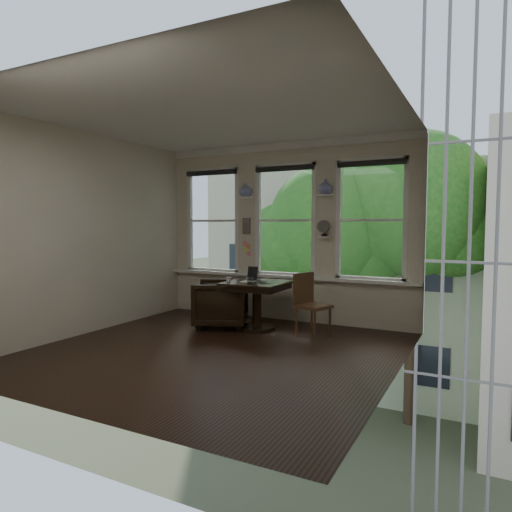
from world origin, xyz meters
The scene contains 25 objects.
ground centered at (0.00, 0.00, 0.00)m, with size 4.50×4.50×0.00m, color black.
ceiling centered at (0.00, 0.00, 3.00)m, with size 4.50×4.50×0.00m, color silver.
wall_back centered at (0.00, 2.25, 1.50)m, with size 4.50×4.50×0.00m, color beige.
wall_front centered at (0.00, -2.25, 1.50)m, with size 4.50×4.50×0.00m, color beige.
wall_left centered at (-2.25, 0.00, 1.50)m, with size 4.50×4.50×0.00m, color beige.
wall_right centered at (2.25, 0.00, 1.50)m, with size 4.50×4.50×0.00m, color beige.
window_left centered at (-1.45, 2.25, 1.70)m, with size 1.10×0.12×1.90m, color white, non-canonical shape.
window_center centered at (0.00, 2.25, 1.70)m, with size 1.10×0.12×1.90m, color white, non-canonical shape.
window_right centered at (1.45, 2.25, 1.70)m, with size 1.10×0.12×1.90m, color white, non-canonical shape.
shelf_left centered at (-0.72, 2.15, 2.10)m, with size 0.26×0.16×0.03m, color white.
shelf_right centered at (0.72, 2.15, 2.10)m, with size 0.26×0.16×0.03m, color white.
intercom centered at (-0.72, 2.18, 1.60)m, with size 0.14×0.06×0.28m, color #59544F.
sticky_notes centered at (-0.72, 2.19, 1.25)m, with size 0.16×0.01×0.24m, color pink, non-canonical shape.
desk_fan centered at (0.72, 2.13, 1.53)m, with size 0.20×0.20×0.24m, color #59544F, non-canonical shape.
vase_left centered at (-0.72, 2.15, 2.24)m, with size 0.24×0.24×0.25m, color white.
vase_right centered at (0.72, 2.15, 2.24)m, with size 0.24×0.24×0.25m, color white.
table centered at (-0.08, 1.31, 0.38)m, with size 0.90×0.90×0.75m, color black, non-canonical shape.
armchair_left centered at (-0.68, 1.21, 0.38)m, with size 0.80×0.82×0.75m, color black.
cushion_red centered at (-0.68, 1.21, 0.45)m, with size 0.45×0.45×0.06m, color maroon.
side_chair_right centered at (0.86, 1.28, 0.46)m, with size 0.42×0.42×0.92m, color #4A321A, non-canonical shape.
laptop centered at (0.04, 1.21, 0.76)m, with size 0.31×0.20×0.02m, color black.
mug centered at (-0.44, 1.07, 0.79)m, with size 0.09×0.09×0.08m, color white.
drinking_glass centered at (-0.12, 1.16, 0.79)m, with size 0.11×0.11×0.09m, color white.
tablet centered at (-0.21, 1.42, 0.86)m, with size 0.16×0.02×0.22m, color black.
papers centered at (-0.20, 1.31, 0.75)m, with size 0.22×0.30×0.00m, color silver.
Camera 1 is at (3.11, -4.90, 1.64)m, focal length 32.00 mm.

